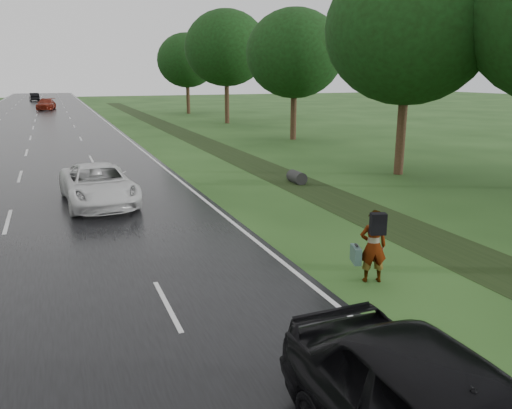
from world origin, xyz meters
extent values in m
cube|color=black|center=(0.00, 45.00, 0.02)|extent=(14.00, 180.00, 0.04)
cube|color=silver|center=(6.75, 45.00, 0.04)|extent=(0.12, 180.00, 0.01)
cube|color=silver|center=(0.00, 45.00, 0.04)|extent=(0.12, 180.00, 0.01)
cube|color=black|center=(11.50, 20.00, 0.00)|extent=(2.20, 120.00, 0.01)
cylinder|color=#2D2D2D|center=(11.50, 10.00, 0.25)|extent=(0.56, 1.00, 0.56)
cylinder|color=#392617|center=(17.00, 10.00, 1.92)|extent=(0.44, 0.44, 3.84)
ellipsoid|color=black|center=(17.00, 10.00, 6.69)|extent=(7.60, 7.60, 6.84)
cylinder|color=#392617|center=(18.20, 24.00, 1.76)|extent=(0.44, 0.44, 3.52)
ellipsoid|color=black|center=(18.20, 24.00, 6.14)|extent=(7.00, 7.00, 6.30)
cylinder|color=#392617|center=(17.80, 38.00, 2.08)|extent=(0.44, 0.44, 4.16)
ellipsoid|color=black|center=(17.80, 38.00, 7.16)|extent=(8.00, 8.00, 7.20)
cylinder|color=#392617|center=(17.50, 52.00, 1.84)|extent=(0.44, 0.44, 3.68)
ellipsoid|color=black|center=(17.50, 52.00, 6.38)|extent=(7.20, 7.20, 6.48)
imported|color=#A5998C|center=(8.20, -0.47, 0.86)|extent=(0.73, 0.59, 1.72)
cube|color=black|center=(8.12, -0.71, 1.47)|extent=(0.39, 0.31, 0.48)
cube|color=#3E5B56|center=(7.88, -0.26, 0.63)|extent=(0.31, 0.51, 0.39)
cube|color=black|center=(7.88, -0.26, 0.86)|extent=(0.09, 0.17, 0.03)
imported|color=silver|center=(3.00, 9.32, 0.75)|extent=(2.69, 5.27, 1.43)
imported|color=maroon|center=(1.08, 65.57, 0.79)|extent=(2.78, 5.42, 1.51)
imported|color=black|center=(-1.00, 92.34, 0.76)|extent=(1.96, 4.52, 1.45)
camera|label=1|loc=(1.65, -9.47, 4.66)|focal=35.00mm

